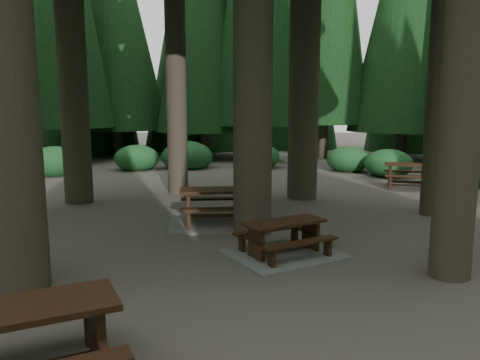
{
  "coord_description": "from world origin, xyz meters",
  "views": [
    {
      "loc": [
        0.58,
        -9.91,
        2.78
      ],
      "look_at": [
        0.52,
        0.7,
        1.1
      ],
      "focal_mm": 35.0,
      "sensor_mm": 36.0,
      "label": 1
    }
  ],
  "objects_px": {
    "picnic_table_a": "(284,245)",
    "picnic_table_e": "(10,337)",
    "picnic_table_c": "(221,211)",
    "picnic_table_d": "(414,172)"
  },
  "relations": [
    {
      "from": "picnic_table_a",
      "to": "picnic_table_e",
      "type": "distance_m",
      "value": 5.24
    },
    {
      "from": "picnic_table_a",
      "to": "picnic_table_c",
      "type": "distance_m",
      "value": 2.78
    },
    {
      "from": "picnic_table_c",
      "to": "picnic_table_d",
      "type": "bearing_deg",
      "value": 31.75
    },
    {
      "from": "picnic_table_a",
      "to": "picnic_table_d",
      "type": "bearing_deg",
      "value": 25.6
    },
    {
      "from": "picnic_table_d",
      "to": "picnic_table_e",
      "type": "height_order",
      "value": "picnic_table_e"
    },
    {
      "from": "picnic_table_a",
      "to": "picnic_table_d",
      "type": "distance_m",
      "value": 9.0
    },
    {
      "from": "picnic_table_c",
      "to": "picnic_table_d",
      "type": "xyz_separation_m",
      "value": [
        6.38,
        4.96,
        0.26
      ]
    },
    {
      "from": "picnic_table_a",
      "to": "picnic_table_d",
      "type": "relative_size",
      "value": 1.12
    },
    {
      "from": "picnic_table_a",
      "to": "picnic_table_e",
      "type": "height_order",
      "value": "picnic_table_e"
    },
    {
      "from": "picnic_table_c",
      "to": "picnic_table_e",
      "type": "bearing_deg",
      "value": -110.52
    }
  ]
}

